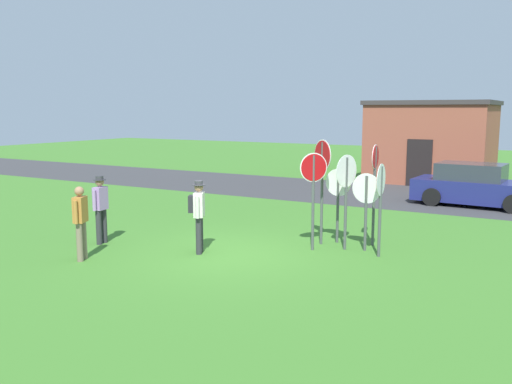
{
  "coord_description": "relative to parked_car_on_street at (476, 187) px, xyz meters",
  "views": [
    {
      "loc": [
        6.82,
        -10.51,
        3.38
      ],
      "look_at": [
        0.03,
        1.47,
        1.3
      ],
      "focal_mm": 38.2,
      "sensor_mm": 36.0,
      "label": 1
    }
  ],
  "objects": [
    {
      "name": "stop_sign_leaning_left",
      "position": [
        -1.4,
        -8.0,
        0.59
      ],
      "size": [
        0.73,
        0.08,
        1.89
      ],
      "color": "#474C4C",
      "rests_on": "ground"
    },
    {
      "name": "person_with_sunhat",
      "position": [
        -4.77,
        -10.18,
        0.32
      ],
      "size": [
        0.45,
        0.52,
        1.74
      ],
      "color": "#2D2D33",
      "rests_on": "ground"
    },
    {
      "name": "stop_sign_rear_left",
      "position": [
        -2.58,
        -7.93,
        1.13
      ],
      "size": [
        0.63,
        0.47,
        2.66
      ],
      "color": "#474C4C",
      "rests_on": "ground"
    },
    {
      "name": "stop_sign_leaning_right",
      "position": [
        -1.87,
        -8.14,
        0.91
      ],
      "size": [
        0.24,
        0.76,
        2.32
      ],
      "color": "#474C4C",
      "rests_on": "ground"
    },
    {
      "name": "stop_sign_far_back",
      "position": [
        -2.29,
        -7.56,
        0.6
      ],
      "size": [
        0.7,
        0.07,
        1.91
      ],
      "color": "#474C4C",
      "rests_on": "ground"
    },
    {
      "name": "person_holding_notes",
      "position": [
        -7.48,
        -10.63,
        0.3
      ],
      "size": [
        0.32,
        0.57,
        1.74
      ],
      "color": "#2D2D33",
      "rests_on": "ground"
    },
    {
      "name": "stop_sign_tallest",
      "position": [
        -1.4,
        -7.4,
        0.99
      ],
      "size": [
        0.07,
        0.61,
        2.54
      ],
      "color": "#474C4C",
      "rests_on": "ground"
    },
    {
      "name": "street_asphalt",
      "position": [
        -4.18,
        0.86,
        -0.68
      ],
      "size": [
        60.0,
        6.4,
        0.01
      ],
      "primitive_type": "cube",
      "color": "#38383A",
      "rests_on": "ground"
    },
    {
      "name": "stop_sign_center_cluster",
      "position": [
        -0.95,
        -8.38,
        0.79
      ],
      "size": [
        0.07,
        0.74,
        2.17
      ],
      "color": "#474C4C",
      "rests_on": "ground"
    },
    {
      "name": "building_background",
      "position": [
        -2.92,
        6.69,
        1.22
      ],
      "size": [
        5.53,
        5.56,
        3.81
      ],
      "color": "brown",
      "rests_on": "ground"
    },
    {
      "name": "ground_plane",
      "position": [
        -4.18,
        -9.98,
        -0.69
      ],
      "size": [
        80.0,
        80.0,
        0.0
      ],
      "primitive_type": "plane",
      "color": "#3D7528"
    },
    {
      "name": "parked_car_on_street",
      "position": [
        0.0,
        0.0,
        0.0
      ],
      "size": [
        4.42,
        2.26,
        1.51
      ],
      "color": "navy",
      "rests_on": "ground"
    },
    {
      "name": "person_in_teal",
      "position": [
        -6.72,
        -11.99,
        0.26
      ],
      "size": [
        0.35,
        0.53,
        1.69
      ],
      "color": "#7A6B56",
      "rests_on": "ground"
    },
    {
      "name": "stop_sign_rear_right",
      "position": [
        -2.54,
        -8.57,
        0.92
      ],
      "size": [
        0.48,
        0.53,
        2.37
      ],
      "color": "#474C4C",
      "rests_on": "ground"
    }
  ]
}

